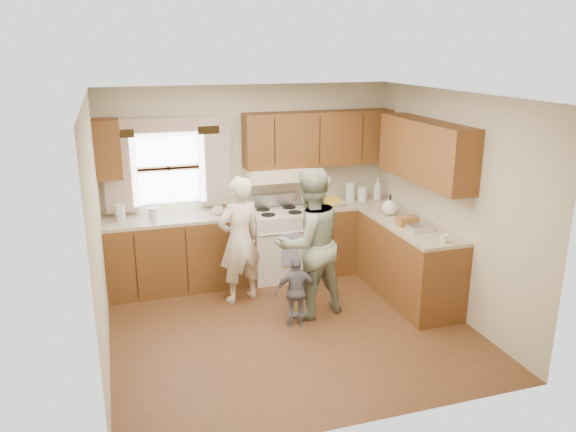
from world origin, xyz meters
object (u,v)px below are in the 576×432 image
object	(u,v)px
woman_left	(240,240)
woman_right	(309,243)
stove	(279,243)
child	(296,291)

from	to	relation	value
woman_left	woman_right	bearing A→B (deg)	120.80
woman_right	stove	bearing A→B (deg)	-103.06
stove	woman_left	bearing A→B (deg)	-138.30
woman_right	child	distance (m)	0.55
woman_left	woman_right	world-z (taller)	woman_right
woman_left	child	distance (m)	1.00
woman_left	woman_right	size ratio (longest dim) A/B	0.90
woman_left	woman_right	distance (m)	0.89
stove	woman_right	distance (m)	1.23
stove	woman_right	size ratio (longest dim) A/B	0.63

